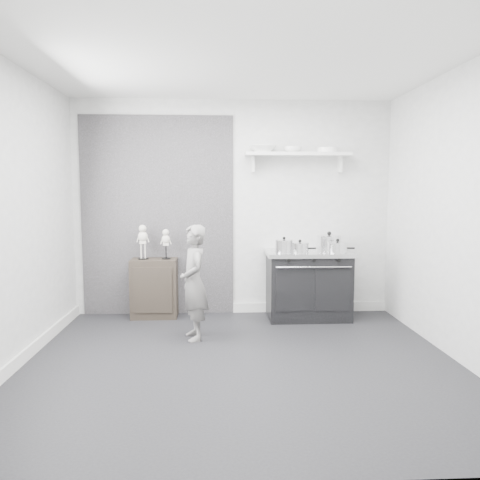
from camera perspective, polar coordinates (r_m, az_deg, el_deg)
name	(u,v)px	position (r m, az deg, el deg)	size (l,w,h in m)	color
ground	(240,362)	(4.43, 0.06, -14.69)	(4.00, 4.00, 0.00)	black
room_shell	(230,183)	(4.29, -1.24, 6.96)	(4.02, 3.62, 2.71)	#B3B3B1
wall_shelf	(298,155)	(5.92, 7.06, 10.23)	(1.30, 0.26, 0.24)	silver
stove	(308,284)	(5.84, 8.30, -5.37)	(1.04, 0.65, 0.83)	black
side_cabinet	(154,288)	(5.93, -10.38, -5.79)	(0.56, 0.33, 0.73)	black
child	(194,282)	(4.96, -5.64, -5.17)	(0.44, 0.29, 1.22)	slate
pot_front_left	(284,246)	(5.60, 5.40, -0.74)	(0.30, 0.21, 0.19)	silver
pot_back_right	(329,242)	(5.94, 10.80, -0.30)	(0.38, 0.30, 0.23)	silver
pot_front_right	(338,247)	(5.65, 11.80, -0.90)	(0.33, 0.24, 0.17)	silver
pot_front_center	(300,248)	(5.59, 7.32, -0.93)	(0.30, 0.21, 0.16)	silver
skeleton_full	(143,239)	(5.85, -11.76, 0.09)	(0.14, 0.09, 0.49)	beige
skeleton_torso	(166,242)	(5.82, -9.03, -0.22)	(0.12, 0.08, 0.42)	beige
bowl_large	(263,149)	(5.86, 2.81, 11.02)	(0.33, 0.33, 0.08)	white
bowl_small	(292,150)	(5.91, 6.41, 10.89)	(0.22, 0.22, 0.07)	white
plate_stack	(328,150)	(6.00, 10.62, 10.71)	(0.24, 0.24, 0.06)	white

